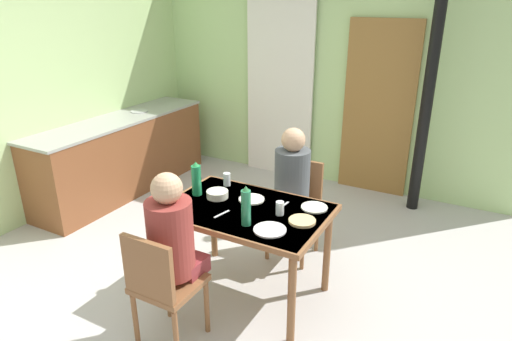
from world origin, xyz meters
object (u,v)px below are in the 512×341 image
object	(u,v)px
chair_far_diner	(297,203)
person_near_diner	(172,236)
dining_table	(246,219)
water_bottle_green_far	(246,207)
chair_near_diner	(162,284)
person_far_diner	(291,178)
serving_bowl_center	(217,194)
kitchen_counter	(123,155)
water_bottle_green_near	(196,179)

from	to	relation	value
chair_far_diner	person_near_diner	world-z (taller)	person_near_diner
dining_table	person_near_diner	bearing A→B (deg)	-107.53
water_bottle_green_far	chair_far_diner	bearing A→B (deg)	92.28
person_near_diner	water_bottle_green_far	xyz separation A→B (m)	(0.32, 0.40, 0.11)
chair_near_diner	person_near_diner	distance (m)	0.31
dining_table	chair_far_diner	xyz separation A→B (m)	(0.08, 0.76, -0.17)
chair_near_diner	person_far_diner	distance (m)	1.44
dining_table	serving_bowl_center	size ratio (longest dim) A/B	7.10
person_near_diner	water_bottle_green_far	size ratio (longest dim) A/B	2.65
kitchen_counter	chair_near_diner	distance (m)	2.79
person_far_diner	water_bottle_green_far	world-z (taller)	person_far_diner
chair_near_diner	person_near_diner	world-z (taller)	person_near_diner
dining_table	person_far_diner	distance (m)	0.64
chair_near_diner	person_near_diner	bearing A→B (deg)	90.00
kitchen_counter	chair_far_diner	distance (m)	2.42
chair_near_diner	chair_far_diner	world-z (taller)	same
dining_table	water_bottle_green_near	size ratio (longest dim) A/B	4.34
person_near_diner	person_far_diner	distance (m)	1.28
person_near_diner	serving_bowl_center	world-z (taller)	person_near_diner
chair_far_diner	serving_bowl_center	world-z (taller)	chair_far_diner
chair_far_diner	person_far_diner	bearing A→B (deg)	90.00
person_near_diner	serving_bowl_center	bearing A→B (deg)	98.14
water_bottle_green_far	serving_bowl_center	xyz separation A→B (m)	(-0.42, 0.28, -0.11)
dining_table	water_bottle_green_far	distance (m)	0.34
person_far_diner	water_bottle_green_near	world-z (taller)	person_far_diner
kitchen_counter	serving_bowl_center	world-z (taller)	kitchen_counter
water_bottle_green_near	serving_bowl_center	distance (m)	0.20
dining_table	chair_near_diner	xyz separation A→B (m)	(-0.20, -0.76, -0.17)
chair_near_diner	person_far_diner	world-z (taller)	person_far_diner
kitchen_counter	dining_table	xyz separation A→B (m)	(2.31, -1.06, 0.21)
person_near_diner	water_bottle_green_far	distance (m)	0.53
person_near_diner	person_far_diner	bearing A→B (deg)	77.30
chair_far_diner	person_far_diner	world-z (taller)	person_far_diner
water_bottle_green_far	kitchen_counter	bearing A→B (deg)	152.38
chair_near_diner	chair_far_diner	size ratio (longest dim) A/B	1.00
chair_near_diner	person_near_diner	size ratio (longest dim) A/B	1.13
water_bottle_green_far	serving_bowl_center	bearing A→B (deg)	146.44
chair_near_diner	water_bottle_green_far	distance (m)	0.74
kitchen_counter	water_bottle_green_near	xyz separation A→B (m)	(1.85, -1.03, 0.43)
chair_near_diner	person_far_diner	size ratio (longest dim) A/B	1.13
person_near_diner	person_far_diner	world-z (taller)	same
chair_near_diner	chair_far_diner	bearing A→B (deg)	79.53
water_bottle_green_near	kitchen_counter	bearing A→B (deg)	150.86
person_far_diner	water_bottle_green_near	size ratio (longest dim) A/B	2.77
water_bottle_green_near	water_bottle_green_far	distance (m)	0.64
kitchen_counter	person_near_diner	size ratio (longest dim) A/B	3.09
kitchen_counter	person_near_diner	bearing A→B (deg)	-38.42
kitchen_counter	person_near_diner	xyz separation A→B (m)	(2.12, -1.68, 0.33)
water_bottle_green_near	water_bottle_green_far	size ratio (longest dim) A/B	0.96
kitchen_counter	person_far_diner	bearing A→B (deg)	-10.28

